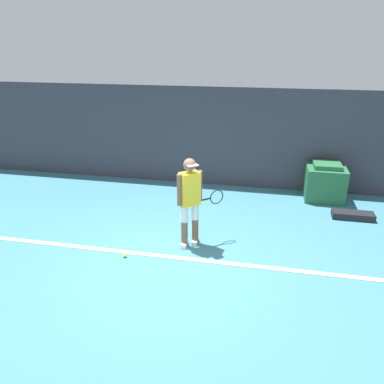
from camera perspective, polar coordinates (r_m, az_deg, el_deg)
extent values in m
plane|color=teal|center=(6.39, -3.06, -11.10)|extent=(24.00, 24.00, 0.00)
cube|color=#383842|center=(9.46, 2.72, 8.35)|extent=(24.00, 0.10, 2.47)
cube|color=white|center=(6.58, -2.55, -9.95)|extent=(21.60, 0.10, 0.01)
cylinder|color=brown|center=(6.80, -1.16, -6.39)|extent=(0.12, 0.12, 0.50)
cylinder|color=white|center=(6.61, -1.19, -3.31)|extent=(0.14, 0.14, 0.31)
cube|color=white|center=(6.90, -1.15, -7.92)|extent=(0.10, 0.24, 0.08)
cylinder|color=brown|center=(6.89, 0.48, -5.98)|extent=(0.12, 0.12, 0.50)
cylinder|color=white|center=(6.70, 0.49, -2.93)|extent=(0.14, 0.14, 0.31)
cube|color=white|center=(6.99, 0.48, -7.49)|extent=(0.10, 0.24, 0.08)
cube|color=yellow|center=(6.48, -0.35, 0.49)|extent=(0.39, 0.37, 0.60)
sphere|color=brown|center=(6.33, -0.36, 4.18)|extent=(0.22, 0.22, 0.22)
cube|color=white|center=(6.24, 0.07, 4.10)|extent=(0.22, 0.21, 0.02)
cylinder|color=brown|center=(6.39, -1.92, 0.33)|extent=(0.09, 0.09, 0.56)
cylinder|color=brown|center=(6.56, 1.17, 0.93)|extent=(0.09, 0.09, 0.56)
cylinder|color=black|center=(6.72, 2.00, -1.13)|extent=(0.20, 0.17, 0.03)
torus|color=black|center=(6.83, 3.78, -0.75)|extent=(0.23, 0.19, 0.28)
sphere|color=#D1E533|center=(6.68, -10.24, -9.50)|extent=(0.07, 0.07, 0.07)
cube|color=#28663D|center=(9.25, 19.57, 1.26)|extent=(0.88, 0.77, 0.78)
cube|color=#28663D|center=(9.11, 19.93, 3.85)|extent=(0.61, 0.54, 0.10)
cube|color=black|center=(8.58, 23.31, -3.28)|extent=(0.85, 0.30, 0.14)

